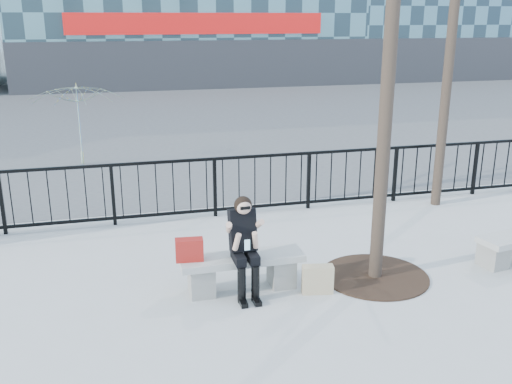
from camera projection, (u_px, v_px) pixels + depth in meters
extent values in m
plane|color=#A5A6A0|center=(242.00, 289.00, 7.67)|extent=(120.00, 120.00, 0.00)
cube|color=#474747|center=(151.00, 114.00, 21.55)|extent=(60.00, 23.00, 0.01)
cube|color=black|center=(203.00, 160.00, 10.13)|extent=(14.00, 0.05, 0.05)
cube|color=black|center=(205.00, 211.00, 10.41)|extent=(14.00, 0.05, 0.05)
cube|color=#2D2D30|center=(200.00, 65.00, 28.36)|extent=(18.00, 0.08, 2.40)
cube|color=red|center=(199.00, 24.00, 27.71)|extent=(12.60, 0.12, 1.00)
cube|color=#2D2D30|center=(495.00, 59.00, 32.44)|extent=(16.00, 0.08, 2.40)
cylinder|color=black|center=(453.00, 17.00, 10.13)|extent=(0.18, 0.18, 7.00)
cylinder|color=black|center=(375.00, 276.00, 8.04)|extent=(1.50, 1.50, 0.02)
cube|color=slate|center=(201.00, 280.00, 7.48)|extent=(0.32, 0.38, 0.40)
cube|color=slate|center=(281.00, 271.00, 7.75)|extent=(0.32, 0.38, 0.40)
cube|color=gray|center=(242.00, 259.00, 7.54)|extent=(1.65, 0.46, 0.09)
cube|color=slate|center=(493.00, 254.00, 8.32)|extent=(0.31, 0.37, 0.39)
cube|color=#9E1813|center=(189.00, 250.00, 7.34)|extent=(0.37, 0.20, 0.29)
cube|color=#C6B88C|center=(318.00, 279.00, 7.52)|extent=(0.43, 0.22, 0.39)
imported|color=yellow|center=(79.00, 125.00, 13.80)|extent=(2.76, 2.79, 2.01)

